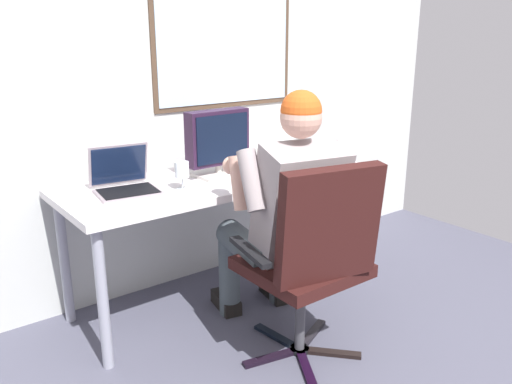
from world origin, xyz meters
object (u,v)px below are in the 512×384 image
at_px(crt_monitor, 218,141).
at_px(wine_glass, 182,171).
at_px(desk, 219,189).
at_px(office_chair, 314,253).
at_px(book_stack, 288,156).
at_px(coffee_mug, 323,158).
at_px(person_seated, 284,214).
at_px(cd_case, 287,169).
at_px(laptop, 124,179).

distance_m(crt_monitor, wine_glass, 0.35).
bearing_deg(desk, wine_glass, -159.88).
distance_m(office_chair, book_stack, 1.10).
xyz_separation_m(desk, crt_monitor, (0.01, 0.02, 0.27)).
distance_m(office_chair, wine_glass, 0.82).
height_order(book_stack, coffee_mug, coffee_mug).
bearing_deg(person_seated, wine_glass, 124.03).
bearing_deg(coffee_mug, book_stack, 115.84).
distance_m(desk, person_seated, 0.57).
height_order(desk, coffee_mug, coffee_mug).
bearing_deg(desk, crt_monitor, 55.61).
bearing_deg(wine_glass, cd_case, -1.15).
bearing_deg(book_stack, office_chair, -124.23).
bearing_deg(book_stack, cd_case, -132.61).
relative_size(cd_case, coffee_mug, 2.06).
xyz_separation_m(crt_monitor, cd_case, (0.39, -0.14, -0.19)).
relative_size(person_seated, cd_case, 7.60).
height_order(desk, book_stack, book_stack).
bearing_deg(crt_monitor, person_seated, -90.15).
relative_size(laptop, book_stack, 1.71).
relative_size(wine_glass, coffee_mug, 1.79).
height_order(office_chair, cd_case, office_chair).
relative_size(crt_monitor, book_stack, 1.90).
relative_size(desk, wine_glass, 12.03).
bearing_deg(wine_glass, office_chair, -70.36).
bearing_deg(wine_glass, person_seated, -55.97).
bearing_deg(book_stack, person_seated, -131.81).
relative_size(wine_glass, book_stack, 0.74).
xyz_separation_m(desk, coffee_mug, (0.68, -0.16, 0.12)).
height_order(person_seated, wine_glass, person_seated).
height_order(desk, person_seated, person_seated).
xyz_separation_m(crt_monitor, laptop, (-0.56, 0.03, -0.14)).
height_order(office_chair, wine_glass, office_chair).
xyz_separation_m(office_chair, book_stack, (0.61, 0.90, 0.20)).
height_order(laptop, wine_glass, laptop).
relative_size(office_chair, crt_monitor, 2.64).
xyz_separation_m(laptop, cd_case, (0.96, -0.17, -0.06)).
bearing_deg(cd_case, laptop, 169.70).
relative_size(laptop, wine_glass, 2.32).
distance_m(office_chair, person_seated, 0.29).
relative_size(book_stack, cd_case, 1.18).
bearing_deg(crt_monitor, office_chair, -93.41).
relative_size(desk, book_stack, 8.87).
relative_size(desk, coffee_mug, 21.54).
bearing_deg(coffee_mug, office_chair, -136.31).
relative_size(laptop, coffee_mug, 4.16).
xyz_separation_m(book_stack, cd_case, (-0.17, -0.18, -0.02)).
distance_m(person_seated, wine_glass, 0.58).
relative_size(office_chair, book_stack, 5.01).
bearing_deg(person_seated, coffee_mug, 31.81).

